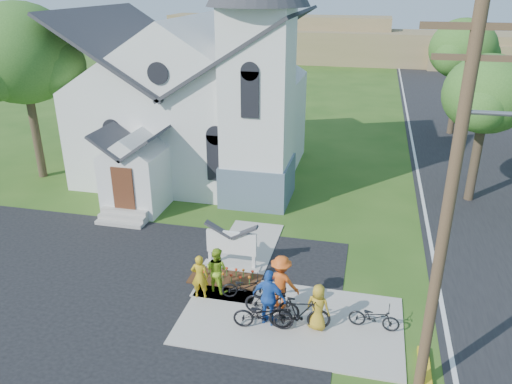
% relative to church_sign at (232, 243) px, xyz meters
% --- Properties ---
extents(ground, '(120.00, 120.00, 0.00)m').
position_rel_church_sign_xyz_m(ground, '(1.20, -3.20, -1.03)').
color(ground, '#2B5117').
rests_on(ground, ground).
extents(parking_lot, '(20.00, 16.00, 0.02)m').
position_rel_church_sign_xyz_m(parking_lot, '(-5.80, -5.20, -1.02)').
color(parking_lot, black).
rests_on(parking_lot, ground).
extents(road, '(8.00, 90.00, 0.02)m').
position_rel_church_sign_xyz_m(road, '(11.20, 11.80, -1.02)').
color(road, black).
rests_on(road, ground).
extents(sidewalk, '(7.00, 4.00, 0.05)m').
position_rel_church_sign_xyz_m(sidewalk, '(2.70, -2.70, -1.00)').
color(sidewalk, '#ACA59B').
rests_on(sidewalk, ground).
extents(church, '(12.35, 12.00, 13.00)m').
position_rel_church_sign_xyz_m(church, '(-4.28, 9.28, 4.22)').
color(church, white).
rests_on(church, ground).
extents(church_sign, '(2.20, 0.40, 1.70)m').
position_rel_church_sign_xyz_m(church_sign, '(0.00, 0.00, 0.00)').
color(church_sign, '#ACA59B').
rests_on(church_sign, ground).
extents(flower_bed, '(2.60, 1.10, 0.07)m').
position_rel_church_sign_xyz_m(flower_bed, '(0.00, -0.90, -0.99)').
color(flower_bed, '#341B0E').
rests_on(flower_bed, ground).
extents(utility_pole, '(3.45, 0.28, 10.00)m').
position_rel_church_sign_xyz_m(utility_pole, '(6.56, -4.70, 4.38)').
color(utility_pole, '#4C3826').
rests_on(utility_pole, ground).
extents(tree_lot_corner, '(5.60, 5.60, 9.15)m').
position_rel_church_sign_xyz_m(tree_lot_corner, '(-12.80, 6.80, 5.58)').
color(tree_lot_corner, '#34271C').
rests_on(tree_lot_corner, ground).
extents(tree_road_near, '(4.00, 4.00, 7.05)m').
position_rel_church_sign_xyz_m(tree_road_near, '(9.70, 8.80, 4.18)').
color(tree_road_near, '#34271C').
rests_on(tree_road_near, ground).
extents(tree_road_mid, '(4.40, 4.40, 7.80)m').
position_rel_church_sign_xyz_m(tree_road_mid, '(10.20, 20.80, 4.75)').
color(tree_road_mid, '#34271C').
rests_on(tree_road_mid, ground).
extents(distant_hills, '(61.00, 10.00, 5.60)m').
position_rel_church_sign_xyz_m(distant_hills, '(4.56, 53.13, 1.15)').
color(distant_hills, olive).
rests_on(distant_hills, ground).
extents(cyclist_0, '(0.63, 0.46, 1.61)m').
position_rel_church_sign_xyz_m(cyclist_0, '(-0.50, -2.16, -0.17)').
color(cyclist_0, gold).
rests_on(cyclist_0, sidewalk).
extents(bike_0, '(1.67, 0.88, 0.84)m').
position_rel_church_sign_xyz_m(bike_0, '(0.99, -1.85, -0.56)').
color(bike_0, black).
rests_on(bike_0, sidewalk).
extents(cyclist_1, '(0.95, 0.83, 1.66)m').
position_rel_church_sign_xyz_m(cyclist_1, '(-0.06, -1.66, -0.15)').
color(cyclist_1, '#90BD23').
rests_on(cyclist_1, sidewalk).
extents(bike_1, '(1.87, 0.68, 1.10)m').
position_rel_church_sign_xyz_m(bike_1, '(2.09, -2.70, -0.43)').
color(bike_1, black).
rests_on(bike_1, sidewalk).
extents(cyclist_2, '(1.19, 0.70, 1.90)m').
position_rel_church_sign_xyz_m(cyclist_2, '(2.06, -3.02, -0.03)').
color(cyclist_2, blue).
rests_on(cyclist_2, sidewalk).
extents(bike_2, '(1.95, 0.89, 0.99)m').
position_rel_church_sign_xyz_m(bike_2, '(1.94, -3.29, -0.48)').
color(bike_2, black).
rests_on(bike_2, sidewalk).
extents(cyclist_3, '(1.31, 0.88, 1.88)m').
position_rel_church_sign_xyz_m(cyclist_3, '(2.26, -2.07, -0.04)').
color(cyclist_3, '#D95418').
rests_on(cyclist_3, sidewalk).
extents(bike_3, '(1.96, 0.87, 1.14)m').
position_rel_church_sign_xyz_m(bike_3, '(3.04, -3.08, -0.41)').
color(bike_3, black).
rests_on(bike_3, sidewalk).
extents(cyclist_4, '(0.85, 0.65, 1.54)m').
position_rel_church_sign_xyz_m(cyclist_4, '(3.56, -2.91, -0.21)').
color(cyclist_4, '#B48E21').
rests_on(cyclist_4, sidewalk).
extents(bike_4, '(1.59, 0.65, 0.82)m').
position_rel_church_sign_xyz_m(bike_4, '(5.27, -2.51, -0.57)').
color(bike_4, black).
rests_on(bike_4, sidewalk).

